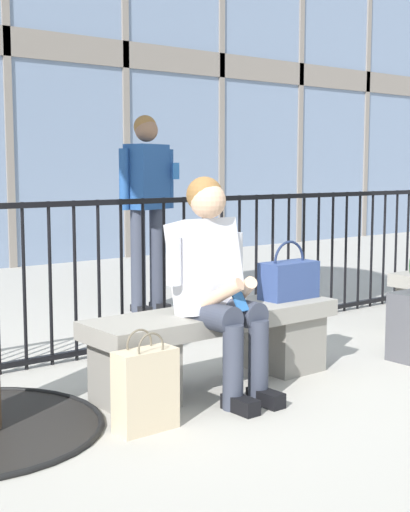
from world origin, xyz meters
The scene contains 7 objects.
ground_plane centered at (0.00, 0.00, 0.00)m, with size 60.00×60.00×0.00m, color #B2ADA3.
stone_bench centered at (0.00, 0.00, 0.27)m, with size 1.60×0.44×0.45m.
seated_person_with_phone centered at (-0.11, -0.13, 0.65)m, with size 0.52×0.66×1.21m.
handbag_on_bench centered at (0.58, -0.01, 0.57)m, with size 0.37×0.18×0.36m.
shopping_bag centered at (-0.73, -0.35, 0.20)m, with size 0.31×0.14×0.49m.
bystander_at_railing centered at (0.98, 2.12, 1.00)m, with size 0.55×0.33×1.71m.
plaza_railing centered at (0.00, 1.01, 0.53)m, with size 8.19×0.04×1.05m.
Camera 1 is at (-2.65, -3.20, 1.26)m, focal length 51.58 mm.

